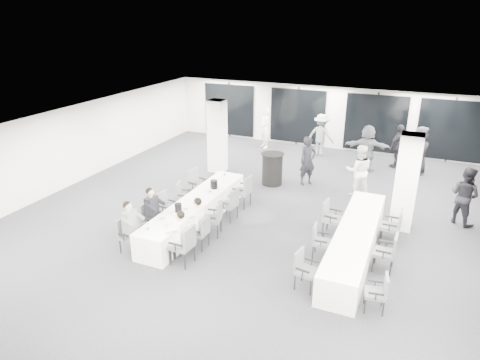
# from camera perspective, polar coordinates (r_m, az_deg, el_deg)

# --- Properties ---
(room) EXTENTS (14.04, 16.04, 2.84)m
(room) POSITION_cam_1_polar(r_m,az_deg,el_deg) (13.42, 7.16, 1.89)
(room) COLOR #222327
(room) RESTS_ON ground
(column_left) EXTENTS (0.60, 0.60, 2.80)m
(column_left) POSITION_cam_1_polar(r_m,az_deg,el_deg) (16.57, -3.04, 5.85)
(column_left) COLOR white
(column_left) RESTS_ON floor
(column_right) EXTENTS (0.60, 0.60, 2.80)m
(column_right) POSITION_cam_1_polar(r_m,az_deg,el_deg) (12.85, 21.28, -0.29)
(column_right) COLOR white
(column_right) RESTS_ON floor
(banquet_table_main) EXTENTS (0.90, 5.00, 0.75)m
(banquet_table_main) POSITION_cam_1_polar(r_m,az_deg,el_deg) (12.67, -5.91, -4.23)
(banquet_table_main) COLOR white
(banquet_table_main) RESTS_ON floor
(banquet_table_side) EXTENTS (0.90, 5.00, 0.75)m
(banquet_table_side) POSITION_cam_1_polar(r_m,az_deg,el_deg) (11.41, 15.06, -7.98)
(banquet_table_side) COLOR white
(banquet_table_side) RESTS_ON floor
(cocktail_table) EXTENTS (0.84, 0.84, 1.16)m
(cocktail_table) POSITION_cam_1_polar(r_m,az_deg,el_deg) (15.46, 4.32, 1.51)
(cocktail_table) COLOR black
(cocktail_table) RESTS_ON floor
(chair_main_left_near) EXTENTS (0.50, 0.55, 0.94)m
(chair_main_left_near) POSITION_cam_1_polar(r_m,az_deg,el_deg) (11.48, -14.75, -6.83)
(chair_main_left_near) COLOR #4E5155
(chair_main_left_near) RESTS_ON floor
(chair_main_left_second) EXTENTS (0.50, 0.56, 0.95)m
(chair_main_left_second) POSITION_cam_1_polar(r_m,az_deg,el_deg) (12.16, -11.99, -4.88)
(chair_main_left_second) COLOR #4E5155
(chair_main_left_second) RESTS_ON floor
(chair_main_left_mid) EXTENTS (0.53, 0.57, 0.95)m
(chair_main_left_mid) POSITION_cam_1_polar(r_m,az_deg,el_deg) (12.78, -9.85, -3.39)
(chair_main_left_mid) COLOR #4E5155
(chair_main_left_mid) RESTS_ON floor
(chair_main_left_fourth) EXTENTS (0.55, 0.57, 0.90)m
(chair_main_left_fourth) POSITION_cam_1_polar(r_m,az_deg,el_deg) (13.52, -7.63, -1.97)
(chair_main_left_fourth) COLOR #4E5155
(chair_main_left_fourth) RESTS_ON floor
(chair_main_left_far) EXTENTS (0.63, 0.66, 1.04)m
(chair_main_left_far) POSITION_cam_1_polar(r_m,az_deg,el_deg) (14.20, -5.87, -0.37)
(chair_main_left_far) COLOR #4E5155
(chair_main_left_far) RESTS_ON floor
(chair_main_right_near) EXTENTS (0.55, 0.61, 1.04)m
(chair_main_right_near) POSITION_cam_1_polar(r_m,az_deg,el_deg) (10.62, -7.38, -8.34)
(chair_main_right_near) COLOR #4E5155
(chair_main_right_near) RESTS_ON floor
(chair_main_right_second) EXTENTS (0.47, 0.52, 0.92)m
(chair_main_right_second) POSITION_cam_1_polar(r_m,az_deg,el_deg) (11.31, -5.21, -6.70)
(chair_main_right_second) COLOR #4E5155
(chair_main_right_second) RESTS_ON floor
(chair_main_right_mid) EXTENTS (0.59, 0.62, 0.98)m
(chair_main_right_mid) POSITION_cam_1_polar(r_m,az_deg,el_deg) (11.91, -3.38, -4.90)
(chair_main_right_mid) COLOR #4E5155
(chair_main_right_mid) RESTS_ON floor
(chair_main_right_fourth) EXTENTS (0.55, 0.59, 0.95)m
(chair_main_right_fourth) POSITION_cam_1_polar(r_m,az_deg,el_deg) (12.76, -1.29, -3.09)
(chair_main_right_fourth) COLOR #4E5155
(chair_main_right_fourth) RESTS_ON floor
(chair_main_right_far) EXTENTS (0.56, 0.62, 1.03)m
(chair_main_right_far) POSITION_cam_1_polar(r_m,az_deg,el_deg) (13.58, 0.52, -1.30)
(chair_main_right_far) COLOR #4E5155
(chair_main_right_far) RESTS_ON floor
(chair_side_left_near) EXTENTS (0.53, 0.57, 0.91)m
(chair_side_left_near) POSITION_cam_1_polar(r_m,az_deg,el_deg) (9.87, 8.50, -11.41)
(chair_side_left_near) COLOR #4E5155
(chair_side_left_near) RESTS_ON floor
(chair_side_left_mid) EXTENTS (0.47, 0.52, 0.88)m
(chair_side_left_mid) POSITION_cam_1_polar(r_m,az_deg,el_deg) (11.08, 10.50, -7.77)
(chair_side_left_mid) COLOR #4E5155
(chair_side_left_mid) RESTS_ON floor
(chair_side_left_far) EXTENTS (0.54, 0.59, 1.00)m
(chair_side_left_far) POSITION_cam_1_polar(r_m,az_deg,el_deg) (12.19, 11.94, -4.67)
(chair_side_left_far) COLOR #4E5155
(chair_side_left_far) RESTS_ON floor
(chair_side_right_near) EXTENTS (0.49, 0.53, 0.86)m
(chair_side_right_near) POSITION_cam_1_polar(r_m,az_deg,el_deg) (9.54, 18.06, -13.85)
(chair_side_right_near) COLOR #4E5155
(chair_side_right_near) RESTS_ON floor
(chair_side_right_mid) EXTENTS (0.50, 0.56, 0.98)m
(chair_side_right_mid) POSITION_cam_1_polar(r_m,az_deg,el_deg) (10.90, 19.15, -8.86)
(chair_side_right_mid) COLOR #4E5155
(chair_side_right_mid) RESTS_ON floor
(chair_side_right_far) EXTENTS (0.52, 0.57, 1.00)m
(chair_side_right_far) POSITION_cam_1_polar(r_m,az_deg,el_deg) (12.17, 19.83, -5.59)
(chair_side_right_far) COLOR #4E5155
(chair_side_right_far) RESTS_ON floor
(seated_guest_a) EXTENTS (0.50, 0.38, 1.44)m
(seated_guest_a) POSITION_cam_1_polar(r_m,az_deg,el_deg) (11.26, -14.23, -5.77)
(seated_guest_a) COLOR #5C5F64
(seated_guest_a) RESTS_ON floor
(seated_guest_b) EXTENTS (0.50, 0.38, 1.44)m
(seated_guest_b) POSITION_cam_1_polar(r_m,az_deg,el_deg) (11.96, -11.42, -3.86)
(seated_guest_b) COLOR black
(seated_guest_b) RESTS_ON floor
(seated_guest_c) EXTENTS (0.50, 0.38, 1.44)m
(seated_guest_c) POSITION_cam_1_polar(r_m,az_deg,el_deg) (10.60, -8.24, -7.09)
(seated_guest_c) COLOR white
(seated_guest_c) RESTS_ON floor
(seated_guest_d) EXTENTS (0.50, 0.38, 1.44)m
(seated_guest_d) POSITION_cam_1_polar(r_m,az_deg,el_deg) (11.24, -5.99, -5.23)
(seated_guest_d) COLOR white
(seated_guest_d) RESTS_ON floor
(standing_guest_a) EXTENTS (0.93, 0.94, 2.01)m
(standing_guest_a) POSITION_cam_1_polar(r_m,az_deg,el_deg) (15.47, 9.04, 2.94)
(standing_guest_a) COLOR black
(standing_guest_a) RESTS_ON floor
(standing_guest_b) EXTENTS (1.11, 0.85, 2.03)m
(standing_guest_b) POSITION_cam_1_polar(r_m,az_deg,el_deg) (14.84, 15.60, 1.64)
(standing_guest_b) COLOR white
(standing_guest_b) RESTS_ON floor
(standing_guest_c) EXTENTS (1.43, 0.90, 2.06)m
(standing_guest_c) POSITION_cam_1_polar(r_m,az_deg,el_deg) (18.85, 10.76, 6.27)
(standing_guest_c) COLOR #5C5F64
(standing_guest_c) RESTS_ON floor
(standing_guest_d) EXTENTS (1.22, 1.34, 2.00)m
(standing_guest_d) POSITION_cam_1_polar(r_m,az_deg,el_deg) (18.14, 20.47, 4.58)
(standing_guest_d) COLOR black
(standing_guest_d) RESTS_ON floor
(standing_guest_e) EXTENTS (0.79, 1.11, 2.10)m
(standing_guest_e) POSITION_cam_1_polar(r_m,az_deg,el_deg) (17.75, 22.91, 4.06)
(standing_guest_e) COLOR black
(standing_guest_e) RESTS_ON floor
(standing_guest_f) EXTENTS (1.98, 0.92, 2.08)m
(standing_guest_f) POSITION_cam_1_polar(r_m,az_deg,el_deg) (17.37, 16.61, 4.48)
(standing_guest_f) COLOR #5C5F64
(standing_guest_f) RESTS_ON floor
(standing_guest_g) EXTENTS (0.97, 0.97, 2.09)m
(standing_guest_g) POSITION_cam_1_polar(r_m,az_deg,el_deg) (19.70, 3.36, 7.30)
(standing_guest_g) COLOR white
(standing_guest_g) RESTS_ON floor
(standing_guest_h) EXTENTS (1.12, 1.04, 1.99)m
(standing_guest_h) POSITION_cam_1_polar(r_m,az_deg,el_deg) (14.01, 27.83, -1.40)
(standing_guest_h) COLOR black
(standing_guest_h) RESTS_ON floor
(ice_bucket_near) EXTENTS (0.20, 0.20, 0.23)m
(ice_bucket_near) POSITION_cam_1_polar(r_m,az_deg,el_deg) (11.84, -8.24, -3.65)
(ice_bucket_near) COLOR black
(ice_bucket_near) RESTS_ON banquet_table_main
(ice_bucket_far) EXTENTS (0.23, 0.23, 0.26)m
(ice_bucket_far) POSITION_cam_1_polar(r_m,az_deg,el_deg) (13.25, -3.50, -0.58)
(ice_bucket_far) COLOR black
(ice_bucket_far) RESTS_ON banquet_table_main
(water_bottle_a) EXTENTS (0.06, 0.06, 0.20)m
(water_bottle_a) POSITION_cam_1_polar(r_m,az_deg,el_deg) (10.94, -12.19, -6.24)
(water_bottle_a) COLOR silver
(water_bottle_a) RESTS_ON banquet_table_main
(water_bottle_b) EXTENTS (0.06, 0.06, 0.20)m
(water_bottle_b) POSITION_cam_1_polar(r_m,az_deg,el_deg) (12.87, -4.01, -1.42)
(water_bottle_b) COLOR silver
(water_bottle_b) RESTS_ON banquet_table_main
(water_bottle_c) EXTENTS (0.07, 0.07, 0.23)m
(water_bottle_c) POSITION_cam_1_polar(r_m,az_deg,el_deg) (14.17, -2.07, 0.85)
(water_bottle_c) COLOR silver
(water_bottle_c) RESTS_ON banquet_table_main
(plate_a) EXTENTS (0.22, 0.22, 0.03)m
(plate_a) POSITION_cam_1_polar(r_m,az_deg,el_deg) (11.51, -10.30, -5.10)
(plate_a) COLOR white
(plate_a) RESTS_ON banquet_table_main
(plate_b) EXTENTS (0.19, 0.19, 0.03)m
(plate_b) POSITION_cam_1_polar(r_m,az_deg,el_deg) (11.14, -9.84, -6.01)
(plate_b) COLOR white
(plate_b) RESTS_ON banquet_table_main
(plate_c) EXTENTS (0.22, 0.22, 0.03)m
(plate_c) POSITION_cam_1_polar(r_m,az_deg,el_deg) (11.97, -7.29, -3.85)
(plate_c) COLOR white
(plate_c) RESTS_ON banquet_table_main
(wine_glass) EXTENTS (0.07, 0.07, 0.18)m
(wine_glass) POSITION_cam_1_polar(r_m,az_deg,el_deg) (10.81, -9.86, -6.17)
(wine_glass) COLOR silver
(wine_glass) RESTS_ON banquet_table_main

